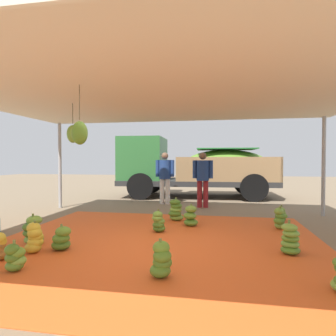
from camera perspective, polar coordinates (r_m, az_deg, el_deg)
name	(u,v)px	position (r m, az deg, el deg)	size (l,w,h in m)	color
ground_plane	(180,213)	(8.17, 2.34, -8.91)	(40.00, 40.00, 0.00)	#7F6B51
tarp_orange	(157,244)	(5.29, -2.17, -14.68)	(5.88, 5.49, 0.01)	#E05B23
tent_canopy	(155,94)	(5.12, -2.61, 14.29)	(8.00, 7.00, 2.69)	#9EA0A5
banana_bunch_0	(15,258)	(4.51, -27.87, -15.36)	(0.31, 0.32, 0.41)	#518428
banana_bunch_1	(176,210)	(7.16, 1.53, -8.35)	(0.42, 0.45, 0.56)	#6B9E38
banana_bunch_2	(281,215)	(7.52, 21.37, -8.57)	(0.37, 0.35, 0.41)	#477523
banana_bunch_3	(158,222)	(6.04, -1.89, -10.59)	(0.36, 0.36, 0.48)	#477523
banana_bunch_4	(62,239)	(5.18, -20.21, -12.98)	(0.42, 0.42, 0.43)	#477523
banana_bunch_6	(161,260)	(3.82, -1.30, -17.70)	(0.34, 0.34, 0.49)	#518428
banana_bunch_7	(35,238)	(5.20, -24.78, -12.45)	(0.35, 0.35, 0.51)	gold
banana_bunch_8	(280,219)	(6.71, 21.12, -9.38)	(0.33, 0.35, 0.50)	#75A83D
banana_bunch_9	(191,217)	(6.58, 4.46, -9.50)	(0.38, 0.38, 0.50)	#518428
banana_bunch_10	(290,240)	(5.06, 22.92, -12.86)	(0.36, 0.38, 0.54)	#518428
banana_bunch_11	(33,231)	(5.74, -25.05, -11.11)	(0.43, 0.43, 0.53)	#75A83D
cargo_truck_main	(192,166)	(11.77, 4.79, 0.33)	(6.21, 2.78, 2.40)	#2D2D2D
worker_0	(165,174)	(9.81, -0.62, -1.17)	(0.64, 0.39, 1.74)	silver
worker_1	(203,175)	(9.13, 6.85, -1.43)	(0.63, 0.39, 1.73)	maroon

